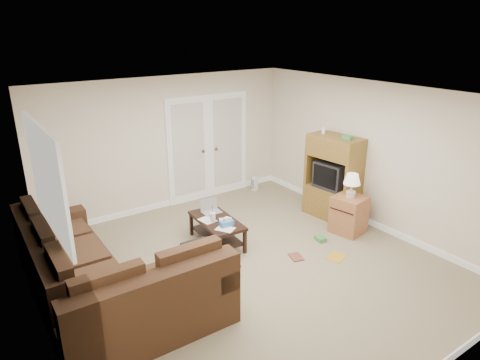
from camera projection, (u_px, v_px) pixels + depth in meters
floor at (255, 265)px, 6.35m from camera, size 5.50×5.50×0.00m
ceiling at (257, 95)px, 5.49m from camera, size 5.00×5.50×0.02m
wall_left at (69, 233)px, 4.58m from camera, size 0.02×5.50×2.50m
wall_right at (374, 156)px, 7.25m from camera, size 0.02×5.50×2.50m
wall_back at (168, 143)px, 8.04m from camera, size 5.00×0.02×2.50m
wall_front at (440, 277)px, 3.79m from camera, size 5.00×0.02×2.50m
baseboards at (255, 262)px, 6.33m from camera, size 5.00×5.50×0.10m
french_doors at (209, 148)px, 8.54m from camera, size 1.80×0.05×2.13m
window_left at (47, 180)px, 5.27m from camera, size 0.05×1.92×1.42m
sectional_sofa at (101, 282)px, 5.27m from camera, size 2.02×3.02×0.93m
coffee_table at (217, 230)px, 6.89m from camera, size 0.60×1.09×0.72m
tv_armoire at (333, 177)px, 7.71m from camera, size 0.62×1.00×1.63m
side_cabinet at (349, 211)px, 7.23m from camera, size 0.59×0.59×1.05m
space_heater at (255, 184)px, 9.16m from camera, size 0.14×0.13×0.29m
floor_magazine at (336, 257)px, 6.55m from camera, size 0.36×0.32×0.01m
floor_greenbox at (320, 239)px, 7.04m from camera, size 0.17×0.21×0.07m
floor_book at (291, 258)px, 6.51m from camera, size 0.24×0.29×0.02m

